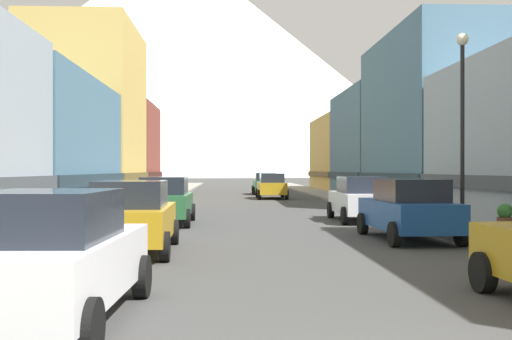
# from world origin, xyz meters

# --- Properties ---
(sidewalk_left) EXTENTS (2.50, 100.00, 0.15)m
(sidewalk_left) POSITION_xyz_m (-6.25, 35.00, 0.07)
(sidewalk_left) COLOR gray
(sidewalk_left) RESTS_ON ground
(sidewalk_right) EXTENTS (2.50, 100.00, 0.15)m
(sidewalk_right) POSITION_xyz_m (6.25, 35.00, 0.07)
(sidewalk_right) COLOR gray
(sidewalk_right) RESTS_ON ground
(storefront_left_2) EXTENTS (7.05, 13.44, 6.25)m
(storefront_left_2) POSITION_xyz_m (-10.88, 23.95, 3.01)
(storefront_left_2) COLOR slate
(storefront_left_2) RESTS_ON ground
(storefront_left_3) EXTENTS (6.75, 10.53, 11.40)m
(storefront_left_3) POSITION_xyz_m (-10.73, 36.53, 5.52)
(storefront_left_3) COLOR #D8B259
(storefront_left_3) RESTS_ON ground
(storefront_left_4) EXTENTS (7.87, 9.20, 7.38)m
(storefront_left_4) POSITION_xyz_m (-11.29, 46.89, 3.55)
(storefront_left_4) COLOR brown
(storefront_left_4) RESTS_ON ground
(storefront_right_2) EXTENTS (7.14, 13.34, 9.71)m
(storefront_right_2) POSITION_xyz_m (10.92, 30.17, 4.69)
(storefront_right_2) COLOR slate
(storefront_right_2) RESTS_ON ground
(storefront_right_3) EXTENTS (7.69, 12.53, 8.16)m
(storefront_right_3) POSITION_xyz_m (11.19, 43.39, 3.93)
(storefront_right_3) COLOR slate
(storefront_right_3) RESTS_ON ground
(storefront_right_4) EXTENTS (9.94, 13.69, 7.18)m
(storefront_right_4) POSITION_xyz_m (12.32, 56.73, 3.46)
(storefront_right_4) COLOR #D8B259
(storefront_right_4) RESTS_ON ground
(car_left_0) EXTENTS (2.21, 4.47, 1.78)m
(car_left_0) POSITION_xyz_m (-3.80, 3.34, 0.90)
(car_left_0) COLOR silver
(car_left_0) RESTS_ON ground
(car_left_1) EXTENTS (2.14, 4.44, 1.78)m
(car_left_1) POSITION_xyz_m (-3.80, 10.47, 0.90)
(car_left_1) COLOR #B28419
(car_left_1) RESTS_ON ground
(car_left_2) EXTENTS (2.06, 4.40, 1.78)m
(car_left_2) POSITION_xyz_m (-3.80, 18.51, 0.90)
(car_left_2) COLOR #265933
(car_left_2) RESTS_ON ground
(car_right_1) EXTENTS (2.22, 4.47, 1.78)m
(car_right_1) POSITION_xyz_m (3.80, 12.91, 0.90)
(car_right_1) COLOR #19478C
(car_right_1) RESTS_ON ground
(car_right_2) EXTENTS (2.07, 4.41, 1.78)m
(car_right_2) POSITION_xyz_m (3.80, 19.53, 0.90)
(car_right_2) COLOR silver
(car_right_2) RESTS_ON ground
(car_driving_0) EXTENTS (2.06, 4.40, 1.78)m
(car_driving_0) POSITION_xyz_m (1.60, 46.54, 0.90)
(car_driving_0) COLOR #265933
(car_driving_0) RESTS_ON ground
(car_driving_1) EXTENTS (2.06, 4.40, 1.78)m
(car_driving_1) POSITION_xyz_m (1.60, 38.82, 0.90)
(car_driving_1) COLOR #B28419
(car_driving_1) RESTS_ON ground
(potted_plant_1) EXTENTS (0.47, 0.47, 0.87)m
(potted_plant_1) POSITION_xyz_m (7.00, 13.69, 0.58)
(potted_plant_1) COLOR brown
(potted_plant_1) RESTS_ON sidewalk_right
(potted_plant_2) EXTENTS (0.52, 0.52, 0.79)m
(potted_plant_2) POSITION_xyz_m (-7.00, 15.14, 0.58)
(potted_plant_2) COLOR #4C4C51
(potted_plant_2) RESTS_ON sidewalk_left
(streetlamp_right) EXTENTS (0.36, 0.36, 5.86)m
(streetlamp_right) POSITION_xyz_m (5.35, 12.82, 3.99)
(streetlamp_right) COLOR black
(streetlamp_right) RESTS_ON sidewalk_right
(mountain_backdrop) EXTENTS (233.54, 233.54, 98.07)m
(mountain_backdrop) POSITION_xyz_m (-24.41, 260.00, 49.04)
(mountain_backdrop) COLOR silver
(mountain_backdrop) RESTS_ON ground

